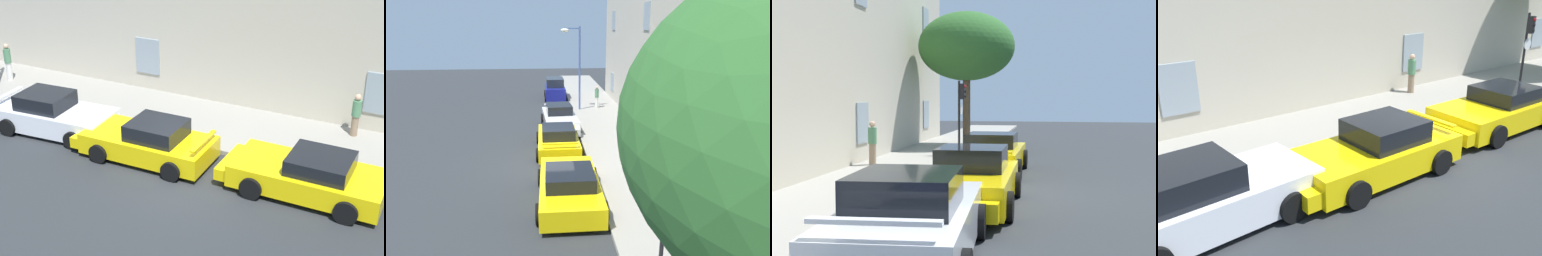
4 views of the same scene
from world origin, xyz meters
TOP-DOWN VIEW (x-y plane):
  - ground_plane at (0.00, 0.00)m, footprint 80.00×80.00m
  - sidewalk at (0.00, 3.88)m, footprint 60.00×3.85m
  - building_facade at (0.00, 7.30)m, footprint 35.46×3.50m
  - sportscar_red_lead at (-5.62, 0.90)m, footprint 4.92×2.36m
  - sportscar_yellow_flank at (-1.80, 0.64)m, footprint 4.71×2.23m
  - sportscar_white_middle at (3.48, 0.85)m, footprint 4.85×2.30m
  - hatchback_parked at (-15.18, 0.86)m, footprint 4.01×1.93m
  - traffic_light at (7.91, 2.64)m, footprint 0.44×0.36m
  - street_lamp at (-10.35, 2.17)m, footprint 0.44×1.42m
  - pedestrian_admiring at (-10.78, 3.94)m, footprint 0.41×0.41m
  - pedestrian_strolling at (4.07, 5.15)m, footprint 0.35×0.35m

SIDE VIEW (x-z plane):
  - ground_plane at x=0.00m, z-range 0.00..0.00m
  - sidewalk at x=0.00m, z-range 0.00..0.14m
  - sportscar_yellow_flank at x=-1.80m, z-range -0.10..1.28m
  - sportscar_white_middle at x=3.48m, z-range -0.07..1.26m
  - sportscar_red_lead at x=-5.62m, z-range -0.11..1.34m
  - hatchback_parked at x=-15.18m, z-range -0.10..1.77m
  - pedestrian_strolling at x=4.07m, z-range 0.16..1.72m
  - pedestrian_admiring at x=-10.78m, z-range 0.17..1.84m
  - traffic_light at x=7.91m, z-range 0.70..3.80m
  - street_lamp at x=-10.35m, z-range 1.26..7.27m
  - building_facade at x=0.00m, z-range 0.02..11.21m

